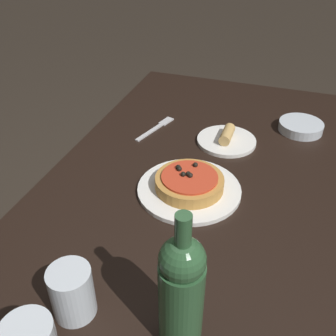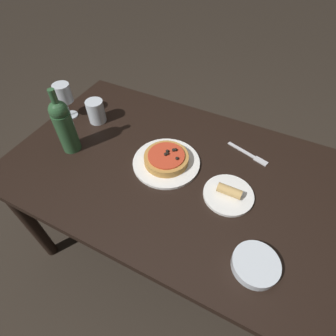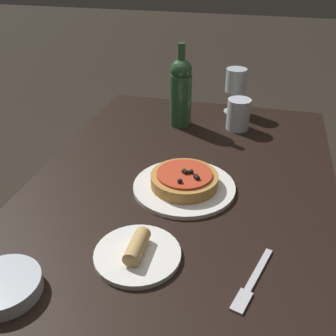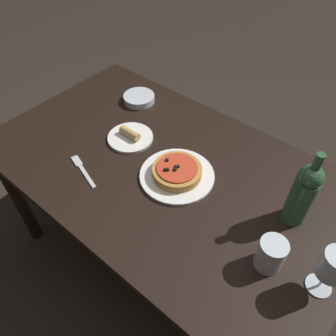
# 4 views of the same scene
# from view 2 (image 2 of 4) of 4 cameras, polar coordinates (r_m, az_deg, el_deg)

# --- Properties ---
(ground_plane) EXTENTS (14.00, 14.00, 0.00)m
(ground_plane) POSITION_cam_2_polar(r_m,az_deg,el_deg) (1.67, 1.77, -16.57)
(ground_plane) COLOR #2D261E
(dining_table) EXTENTS (1.43, 0.84, 0.71)m
(dining_table) POSITION_cam_2_polar(r_m,az_deg,el_deg) (1.13, 2.51, -3.37)
(dining_table) COLOR black
(dining_table) RESTS_ON ground_plane
(dinner_plate) EXTENTS (0.28, 0.28, 0.01)m
(dinner_plate) POSITION_cam_2_polar(r_m,az_deg,el_deg) (1.09, -0.37, 1.25)
(dinner_plate) COLOR white
(dinner_plate) RESTS_ON dining_table
(pizza) EXTENTS (0.18, 0.18, 0.05)m
(pizza) POSITION_cam_2_polar(r_m,az_deg,el_deg) (1.07, -0.36, 2.15)
(pizza) COLOR #BC843D
(pizza) RESTS_ON dinner_plate
(wine_glass) EXTENTS (0.08, 0.08, 0.17)m
(wine_glass) POSITION_cam_2_polar(r_m,az_deg,el_deg) (1.35, -21.82, 14.65)
(wine_glass) COLOR silver
(wine_glass) RESTS_ON dining_table
(wine_bottle) EXTENTS (0.08, 0.08, 0.29)m
(wine_bottle) POSITION_cam_2_polar(r_m,az_deg,el_deg) (1.15, -21.67, 8.62)
(wine_bottle) COLOR #2D5633
(wine_bottle) RESTS_ON dining_table
(water_cup) EXTENTS (0.08, 0.08, 0.11)m
(water_cup) POSITION_cam_2_polar(r_m,az_deg,el_deg) (1.31, -15.41, 11.81)
(water_cup) COLOR silver
(water_cup) RESTS_ON dining_table
(side_bowl) EXTENTS (0.15, 0.15, 0.03)m
(side_bowl) POSITION_cam_2_polar(r_m,az_deg,el_deg) (0.89, 18.51, -19.31)
(side_bowl) COLOR silver
(side_bowl) RESTS_ON dining_table
(fork) EXTENTS (0.19, 0.07, 0.00)m
(fork) POSITION_cam_2_polar(r_m,az_deg,el_deg) (1.18, 17.38, 2.76)
(fork) COLOR silver
(fork) RESTS_ON dining_table
(side_plate) EXTENTS (0.19, 0.19, 0.05)m
(side_plate) POSITION_cam_2_polar(r_m,az_deg,el_deg) (1.01, 13.04, -5.51)
(side_plate) COLOR white
(side_plate) RESTS_ON dining_table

